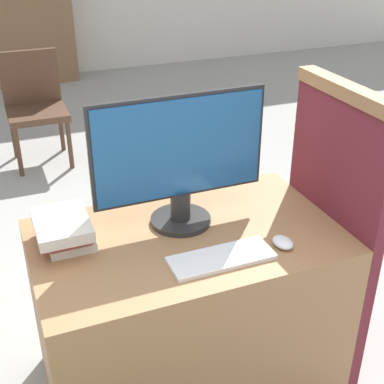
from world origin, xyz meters
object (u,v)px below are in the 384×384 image
(keyboard, at_px, (221,258))
(mouse, at_px, (283,242))
(monitor, at_px, (180,159))
(far_chair, at_px, (35,102))
(book_stack, at_px, (64,230))

(keyboard, bearing_deg, mouse, -0.68)
(monitor, bearing_deg, far_chair, 96.06)
(mouse, bearing_deg, keyboard, 179.32)
(book_stack, bearing_deg, far_chair, 85.96)
(keyboard, xyz_separation_m, book_stack, (-0.48, 0.30, 0.05))
(book_stack, distance_m, far_chair, 2.49)
(keyboard, xyz_separation_m, far_chair, (-0.30, 2.77, -0.26))
(keyboard, bearing_deg, monitor, 97.80)
(keyboard, height_order, book_stack, book_stack)
(monitor, xyz_separation_m, far_chair, (-0.26, 2.48, -0.52))
(monitor, distance_m, keyboard, 0.39)
(far_chair, bearing_deg, keyboard, -69.76)
(monitor, xyz_separation_m, mouse, (0.28, -0.29, -0.25))
(keyboard, bearing_deg, book_stack, 147.46)
(monitor, height_order, far_chair, monitor)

